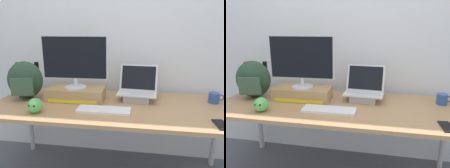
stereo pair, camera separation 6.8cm
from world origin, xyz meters
TOP-DOWN VIEW (x-y plane):
  - back_wall at (0.00, 0.50)m, footprint 7.00×0.10m
  - desk at (0.00, 0.00)m, footprint 2.04×0.79m
  - toner_box_yellow at (-0.34, 0.08)m, footprint 0.50×0.23m
  - desktop_monitor at (-0.34, 0.08)m, footprint 0.57×0.19m
  - open_laptop at (0.20, 0.16)m, footprint 0.35×0.27m
  - external_keyboard at (-0.04, -0.15)m, footprint 0.41×0.14m
  - messenger_backpack at (-0.80, 0.05)m, footprint 0.34×0.28m
  - coffee_mug at (0.86, 0.18)m, footprint 0.13×0.09m
  - cell_phone at (0.78, -0.27)m, footprint 0.09×0.16m
  - plush_toy at (-0.55, -0.25)m, footprint 0.11×0.11m

SIDE VIEW (x-z plane):
  - desk at x=0.00m, z-range 0.30..1.02m
  - cell_phone at x=0.78m, z-range 0.72..0.73m
  - external_keyboard at x=-0.04m, z-range 0.72..0.74m
  - coffee_mug at x=0.86m, z-range 0.72..0.81m
  - toner_box_yellow at x=-0.34m, z-range 0.72..0.83m
  - plush_toy at x=-0.55m, z-range 0.72..0.83m
  - open_laptop at x=0.20m, z-range 0.63..0.93m
  - messenger_backpack at x=-0.80m, z-range 0.72..1.06m
  - desktop_monitor at x=-0.34m, z-range 0.84..1.30m
  - back_wall at x=0.00m, z-range 0.00..2.60m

